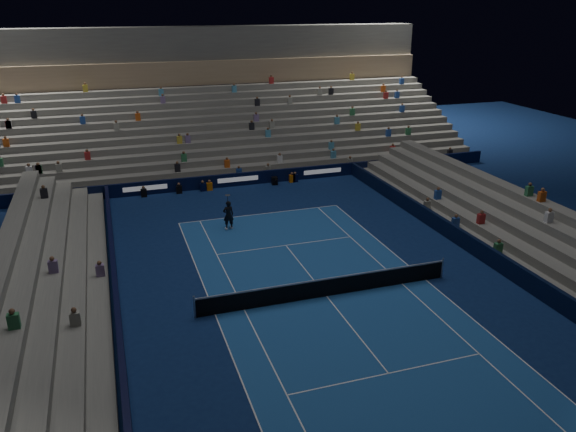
# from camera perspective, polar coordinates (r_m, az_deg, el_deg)

# --- Properties ---
(ground) EXTENTS (90.00, 90.00, 0.00)m
(ground) POSITION_cam_1_polar(r_m,az_deg,el_deg) (27.74, 3.91, -8.09)
(ground) COLOR #0D1F4F
(ground) RESTS_ON ground
(court_surface) EXTENTS (10.97, 23.77, 0.01)m
(court_surface) POSITION_cam_1_polar(r_m,az_deg,el_deg) (27.73, 3.91, -8.08)
(court_surface) COLOR #1B4C95
(court_surface) RESTS_ON ground
(sponsor_barrier_far) EXTENTS (44.00, 0.25, 1.00)m
(sponsor_barrier_far) POSITION_cam_1_polar(r_m,az_deg,el_deg) (43.90, -5.11, 3.71)
(sponsor_barrier_far) COLOR black
(sponsor_barrier_far) RESTS_ON ground
(sponsor_barrier_east) EXTENTS (0.25, 37.00, 1.00)m
(sponsor_barrier_east) POSITION_cam_1_polar(r_m,az_deg,el_deg) (32.11, 20.26, -4.21)
(sponsor_barrier_east) COLOR black
(sponsor_barrier_east) RESTS_ON ground
(sponsor_barrier_west) EXTENTS (0.25, 37.00, 1.00)m
(sponsor_barrier_west) POSITION_cam_1_polar(r_m,az_deg,el_deg) (25.87, -16.75, -10.06)
(sponsor_barrier_west) COLOR black
(sponsor_barrier_west) RESTS_ON ground
(grandstand_main) EXTENTS (44.00, 15.20, 11.20)m
(grandstand_main) POSITION_cam_1_polar(r_m,az_deg,el_deg) (52.14, -7.64, 9.62)
(grandstand_main) COLOR slate
(grandstand_main) RESTS_ON ground
(grandstand_east) EXTENTS (5.00, 37.00, 2.50)m
(grandstand_east) POSITION_cam_1_polar(r_m,az_deg,el_deg) (34.13, 24.95, -2.65)
(grandstand_east) COLOR slate
(grandstand_east) RESTS_ON ground
(grandstand_west) EXTENTS (5.00, 37.00, 2.50)m
(grandstand_west) POSITION_cam_1_polar(r_m,az_deg,el_deg) (25.94, -24.60, -10.02)
(grandstand_west) COLOR slate
(grandstand_west) RESTS_ON ground
(tennis_net) EXTENTS (12.90, 0.10, 1.10)m
(tennis_net) POSITION_cam_1_polar(r_m,az_deg,el_deg) (27.49, 3.94, -7.17)
(tennis_net) COLOR #B2B2B7
(tennis_net) RESTS_ON ground
(tennis_player) EXTENTS (0.69, 0.47, 1.85)m
(tennis_player) POSITION_cam_1_polar(r_m,az_deg,el_deg) (35.37, -6.04, 0.10)
(tennis_player) COLOR black
(tennis_player) RESTS_ON ground
(broadcast_camera) EXTENTS (0.51, 0.92, 0.58)m
(broadcast_camera) POSITION_cam_1_polar(r_m,az_deg,el_deg) (44.07, -1.36, 3.58)
(broadcast_camera) COLOR black
(broadcast_camera) RESTS_ON ground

